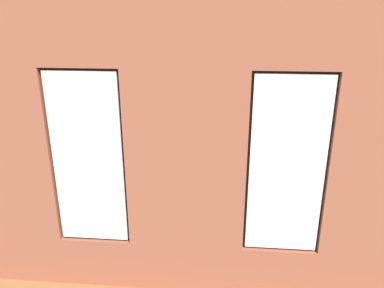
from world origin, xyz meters
The scene contains 16 objects.
ground_plane centered at (0.00, 0.00, -0.05)m, with size 7.24×5.67×0.10m, color brown.
brick_wall_with_windows centered at (0.00, 2.46, 1.68)m, with size 6.64×0.30×3.39m.
white_wall_right centered at (3.27, 0.20, 1.69)m, with size 0.10×4.67×3.39m, color silver.
couch_by_window centered at (0.38, 1.81, 0.33)m, with size 2.01×0.87×0.80m.
couch_left centered at (-2.62, 0.26, 0.33)m, with size 0.96×1.82×0.80m.
coffee_table centered at (0.39, 0.30, 0.39)m, with size 1.24×0.72×0.46m.
cup_ceramic centered at (0.05, 0.17, 0.50)m, with size 0.07×0.07×0.08m, color #B23D38.
table_plant_small centered at (0.76, 0.40, 0.58)m, with size 0.15×0.15×0.23m.
remote_silver centered at (0.54, 0.21, 0.47)m, with size 0.05×0.17×0.02m, color #B2B2B7.
remote_gray centered at (0.39, 0.30, 0.47)m, with size 0.05×0.17×0.02m, color #59595B.
media_console centered at (2.97, 0.21, 0.25)m, with size 1.11×0.42×0.49m, color black.
tv_flatscreen centered at (2.97, 0.21, 0.83)m, with size 0.99×0.20×0.68m.
potted_plant_between_couches centered at (-1.07, 1.77, 0.76)m, with size 1.09×1.16×1.27m.
potted_plant_foreground_right centered at (2.67, -1.79, 0.79)m, with size 0.89×0.89×1.22m.
potted_plant_corner_near_left centered at (-2.77, -1.84, 0.48)m, with size 0.64×0.70×1.34m.
potted_plant_by_left_couch centered at (-2.22, -1.08, 0.41)m, with size 0.39×0.39×0.62m.
Camera 1 is at (-0.42, 6.23, 3.28)m, focal length 35.00 mm.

